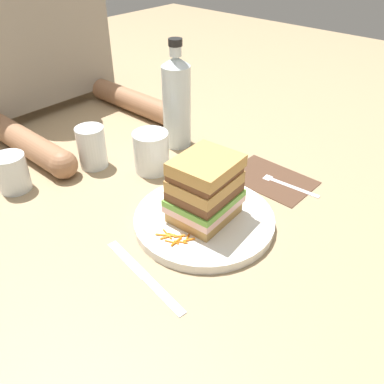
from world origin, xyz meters
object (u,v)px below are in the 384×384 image
object	(u,v)px
fork	(280,181)
knife	(146,277)
empty_tumbler_0	(92,147)
napkin_dark	(271,179)
sandwich	(205,189)
empty_tumbler_1	(12,173)
juice_glass	(151,154)
main_plate	(204,220)
diner_across	(30,31)
water_bottle	(177,101)

from	to	relation	value
fork	knife	bearing A→B (deg)	177.66
fork	empty_tumbler_0	xyz separation A→B (m)	(-0.22, 0.35, 0.04)
empty_tumbler_0	knife	bearing A→B (deg)	-114.78
napkin_dark	knife	world-z (taller)	same
napkin_dark	knife	distance (m)	0.37
sandwich	empty_tumbler_1	xyz separation A→B (m)	(-0.17, 0.37, -0.04)
sandwich	empty_tumbler_1	world-z (taller)	sandwich
napkin_dark	juice_glass	bearing A→B (deg)	122.84
empty_tumbler_0	juice_glass	bearing A→B (deg)	-56.00
fork	empty_tumbler_1	xyz separation A→B (m)	(-0.39, 0.40, 0.03)
fork	juice_glass	size ratio (longest dim) A/B	1.84
empty_tumbler_1	main_plate	bearing A→B (deg)	-64.67
knife	empty_tumbler_1	size ratio (longest dim) A/B	2.55
napkin_dark	diner_across	size ratio (longest dim) A/B	0.35
main_plate	juice_glass	distance (m)	0.22
juice_glass	empty_tumbler_0	bearing A→B (deg)	124.00
napkin_dark	fork	bearing A→B (deg)	-85.85
sandwich	empty_tumbler_1	size ratio (longest dim) A/B	1.61
knife	diner_across	world-z (taller)	diner_across
juice_glass	empty_tumbler_1	world-z (taller)	juice_glass
main_plate	empty_tumbler_1	xyz separation A→B (m)	(-0.17, 0.37, 0.03)
main_plate	juice_glass	bearing A→B (deg)	72.14
fork	water_bottle	size ratio (longest dim) A/B	0.66
knife	juice_glass	bearing A→B (deg)	44.53
fork	diner_across	world-z (taller)	diner_across
empty_tumbler_1	knife	bearing A→B (deg)	-88.64
knife	napkin_dark	bearing A→B (deg)	1.05
main_plate	napkin_dark	bearing A→B (deg)	-3.24
water_bottle	empty_tumbler_0	xyz separation A→B (m)	(-0.20, 0.07, -0.07)
empty_tumbler_1	napkin_dark	bearing A→B (deg)	-44.62
napkin_dark	empty_tumbler_1	distance (m)	0.54
empty_tumbler_1	diner_across	distance (m)	0.44
main_plate	knife	distance (m)	0.17
main_plate	water_bottle	size ratio (longest dim) A/B	1.02
water_bottle	empty_tumbler_1	world-z (taller)	water_bottle
knife	diner_across	distance (m)	0.76
napkin_dark	knife	xyz separation A→B (m)	(-0.37, -0.01, 0.00)
sandwich	knife	bearing A→B (deg)	-173.69
knife	diner_across	size ratio (longest dim) A/B	0.40
sandwich	knife	world-z (taller)	sandwich
knife	empty_tumbler_0	bearing A→B (deg)	65.22
main_plate	water_bottle	world-z (taller)	water_bottle
diner_across	main_plate	bearing A→B (deg)	-97.50
water_bottle	diner_across	size ratio (longest dim) A/B	0.50
fork	water_bottle	distance (m)	0.30
sandwich	water_bottle	world-z (taller)	water_bottle
diner_across	fork	bearing A→B (deg)	-79.98
sandwich	empty_tumbler_0	bearing A→B (deg)	91.32
juice_glass	diner_across	bearing A→B (deg)	87.45
empty_tumbler_0	water_bottle	bearing A→B (deg)	-19.33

